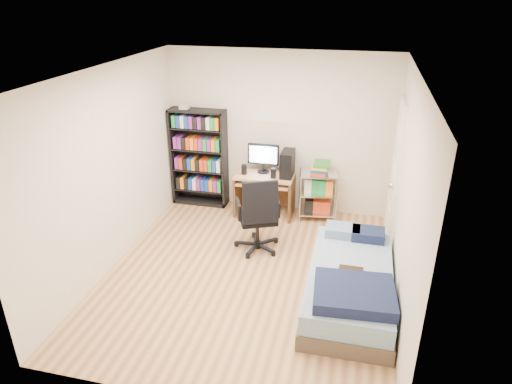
% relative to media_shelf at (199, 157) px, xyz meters
% --- Properties ---
extents(room, '(3.58, 4.08, 2.58)m').
position_rel_media_shelf_xyz_m(room, '(1.28, -1.84, 0.44)').
color(room, tan).
rests_on(room, ground).
extents(media_shelf, '(0.89, 0.30, 1.65)m').
position_rel_media_shelf_xyz_m(media_shelf, '(0.00, 0.00, 0.00)').
color(media_shelf, black).
rests_on(media_shelf, room).
extents(computer_desk, '(0.90, 0.52, 1.13)m').
position_rel_media_shelf_xyz_m(computer_desk, '(1.21, -0.12, -0.20)').
color(computer_desk, tan).
rests_on(computer_desk, room).
extents(office_chair, '(0.84, 0.84, 1.08)m').
position_rel_media_shelf_xyz_m(office_chair, '(1.26, -1.24, -0.47)').
color(office_chair, black).
rests_on(office_chair, room).
extents(wire_cart, '(0.62, 0.48, 0.92)m').
position_rel_media_shelf_xyz_m(wire_cart, '(1.94, -0.10, -0.21)').
color(wire_cart, silver).
rests_on(wire_cart, room).
extents(bed, '(0.95, 1.90, 0.54)m').
position_rel_media_shelf_xyz_m(bed, '(2.53, -2.10, -0.57)').
color(bed, brown).
rests_on(bed, room).
extents(door, '(0.12, 0.80, 2.00)m').
position_rel_media_shelf_xyz_m(door, '(3.00, -0.49, 0.19)').
color(door, white).
rests_on(door, room).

